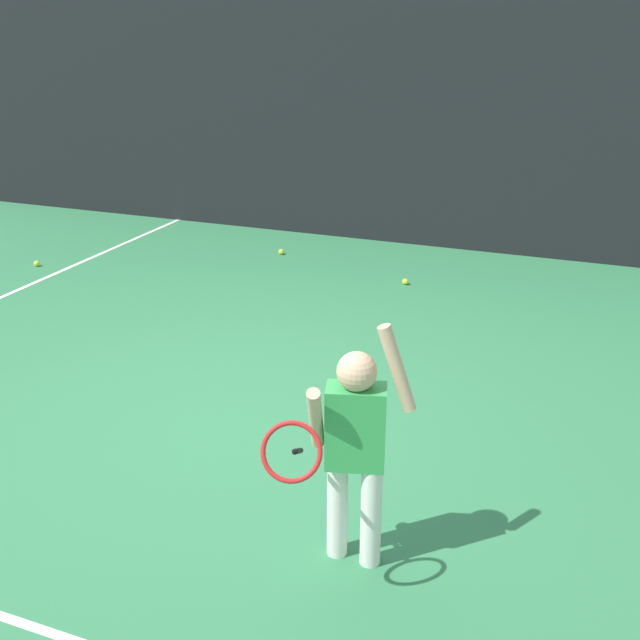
% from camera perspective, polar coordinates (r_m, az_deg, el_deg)
% --- Properties ---
extents(ground_plane, '(20.00, 20.00, 0.00)m').
position_cam_1_polar(ground_plane, '(5.61, -6.37, -7.33)').
color(ground_plane, '#2D7247').
extents(court_line_baseline, '(9.00, 0.05, 0.00)m').
position_cam_1_polar(court_line_baseline, '(4.18, -21.07, -20.41)').
color(court_line_baseline, white).
rests_on(court_line_baseline, ground).
extents(back_fence_windscreen, '(13.90, 0.08, 3.01)m').
position_cam_1_polar(back_fence_windscreen, '(9.62, 7.33, 14.35)').
color(back_fence_windscreen, black).
rests_on(back_fence_windscreen, ground).
extents(fence_post_1, '(0.09, 0.09, 3.16)m').
position_cam_1_polar(fence_post_1, '(10.46, -5.11, 15.43)').
color(fence_post_1, slate).
rests_on(fence_post_1, ground).
extents(fence_post_2, '(0.09, 0.09, 3.16)m').
position_cam_1_polar(fence_post_2, '(9.38, 21.35, 13.37)').
color(fence_post_2, slate).
rests_on(fence_post_2, ground).
extents(tennis_player, '(0.60, 0.71, 1.35)m').
position_cam_1_polar(tennis_player, '(3.88, 2.47, -9.02)').
color(tennis_player, silver).
rests_on(tennis_player, ground).
extents(tennis_ball_3, '(0.07, 0.07, 0.07)m').
position_cam_1_polar(tennis_ball_3, '(9.38, -2.91, 5.10)').
color(tennis_ball_3, '#CCE033').
rests_on(tennis_ball_3, ground).
extents(tennis_ball_5, '(0.07, 0.07, 0.07)m').
position_cam_1_polar(tennis_ball_5, '(8.34, 6.37, 2.85)').
color(tennis_ball_5, '#CCE033').
rests_on(tennis_ball_5, ground).
extents(tennis_ball_7, '(0.07, 0.07, 0.07)m').
position_cam_1_polar(tennis_ball_7, '(9.50, -20.37, 3.97)').
color(tennis_ball_7, '#CCE033').
rests_on(tennis_ball_7, ground).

